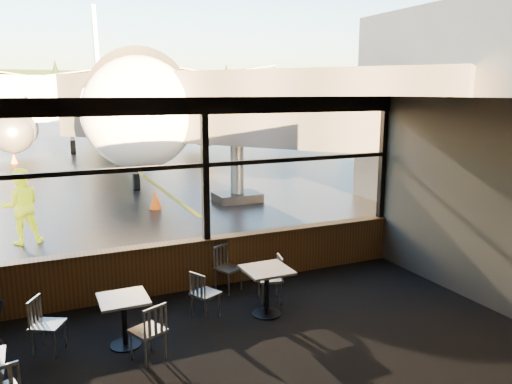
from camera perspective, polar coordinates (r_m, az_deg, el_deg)
ground_plane at (r=128.54m, az=-23.28°, el=8.88°), size 520.00×520.00×0.00m
carpet_floor at (r=7.11m, az=2.70°, el=-18.88°), size 8.00×6.00×0.01m
ceiling at (r=6.14m, az=3.01°, el=10.53°), size 8.00×6.00×0.04m
wall_right at (r=8.92m, az=26.40°, el=-1.73°), size 0.04×6.00×3.50m
wall_back at (r=4.16m, az=22.76°, el=-15.82°), size 8.00×0.04×3.50m
window_sill at (r=9.45m, az=-5.62°, el=-8.08°), size 8.00×0.28×0.90m
window_header at (r=8.92m, az=-5.98°, el=9.79°), size 8.00×0.18×0.30m
mullion_centre at (r=9.02m, az=-5.83°, el=2.47°), size 0.12×0.12×2.60m
mullion_right at (r=10.91m, az=14.28°, el=3.72°), size 0.12×0.12×2.60m
window_transom at (r=9.01m, az=-5.84°, el=3.09°), size 8.00×0.10×0.08m
airliner at (r=30.43m, az=-16.51°, el=14.20°), size 31.69×37.02×10.64m
jet_bridge at (r=15.41m, az=0.40°, el=6.79°), size 8.83×10.79×4.71m
cafe_table_near at (r=8.26m, az=1.23°, el=-11.34°), size 0.72×0.72×0.80m
cafe_table_mid at (r=7.58m, az=-14.80°, el=-14.16°), size 0.67×0.67×0.74m
chair_near_e at (r=8.74m, az=1.58°, el=-9.93°), size 0.54×0.54×0.83m
chair_near_w at (r=8.21m, az=-5.79°, el=-11.52°), size 0.59×0.59×0.81m
chair_near_n at (r=9.19m, az=-3.18°, el=-8.76°), size 0.62×0.62×0.86m
chair_mid_s at (r=7.13m, az=-12.26°, el=-15.29°), size 0.61×0.61×0.84m
chair_mid_w at (r=7.73m, az=-22.67°, el=-13.89°), size 0.60×0.60×0.81m
ground_crew at (r=13.14m, az=-25.27°, el=-1.49°), size 0.93×0.75×1.82m
cone_nose at (r=15.83m, az=-11.44°, el=-0.91°), size 0.40×0.40×0.56m
cone_wing at (r=28.24m, az=-25.93°, el=3.44°), size 0.35×0.35×0.48m
terminal_annex at (r=16.87m, az=25.46°, el=8.30°), size 5.00×7.00×6.00m
hangar_mid at (r=193.48m, az=-23.87°, el=10.86°), size 38.00×15.00×10.00m
hangar_right at (r=196.77m, az=-5.76°, el=12.04°), size 50.00×20.00×12.00m
fuel_tank_c at (r=190.60m, az=-26.85°, el=10.02°), size 8.00×8.00×6.00m
treeline at (r=218.49m, az=-23.99°, el=11.07°), size 360.00×3.00×12.00m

